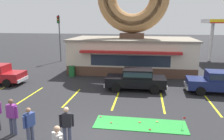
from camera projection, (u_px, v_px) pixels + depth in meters
The scene contains 22 objects.
ground_plane at pixel (90, 139), 9.56m from camera, with size 160.00×160.00×0.00m, color #232326.
donut_shop_building at pixel (132, 34), 22.06m from camera, with size 12.30×6.75×10.96m.
putting_mat at pixel (140, 124), 10.87m from camera, with size 4.56×1.47×0.03m, color green.
mini_donut_near_left at pixel (150, 129), 10.30m from camera, with size 0.13×0.13×0.04m, color brown.
mini_donut_near_right at pixel (101, 117), 11.68m from camera, with size 0.13×0.13×0.04m, color #D8667F.
mini_donut_mid_left at pixel (111, 123), 10.99m from camera, with size 0.13×0.13×0.04m, color #A5724C.
mini_donut_mid_centre at pixel (157, 122), 11.10m from camera, with size 0.13×0.13×0.04m, color #E5C666.
mini_donut_mid_right at pixel (140, 122), 11.03m from camera, with size 0.13×0.13×0.04m, color #D17F47.
golf_ball at pixel (118, 123), 10.96m from camera, with size 0.04×0.04×0.04m, color white.
putting_flag_pin at pixel (184, 120), 10.44m from camera, with size 0.13×0.01×0.55m.
car_navy at pixel (220, 81), 15.48m from camera, with size 4.62×2.11×1.60m.
car_black at pixel (136, 78), 16.27m from camera, with size 4.60×2.06×1.60m.
pedestrian_hooded_kid at pixel (29, 124), 9.06m from camera, with size 0.37×0.56×1.58m.
pedestrian_clipboard_woman at pixel (12, 115), 9.76m from camera, with size 0.59×0.26×1.69m.
pedestrian_beanie_man at pixel (67, 124), 8.94m from camera, with size 0.57×0.34×1.66m.
trash_bin at pixel (72, 71), 20.34m from camera, with size 0.57×0.57×0.97m.
traffic_light_pole at pixel (59, 32), 27.42m from camera, with size 0.28×0.47×5.80m.
parking_stripe_left at pixel (31, 95), 15.20m from camera, with size 0.12×3.60×0.01m, color yellow.
parking_stripe_mid_left at pixel (72, 97), 14.75m from camera, with size 0.12×3.60×0.01m, color yellow.
parking_stripe_centre at pixel (116, 100), 14.31m from camera, with size 0.12×3.60×0.01m, color yellow.
parking_stripe_mid_right at pixel (163, 102), 13.87m from camera, with size 0.12×3.60×0.01m, color yellow.
parking_stripe_right at pixel (212, 105), 13.42m from camera, with size 0.12×3.60×0.01m, color yellow.
Camera 1 is at (2.28, -8.42, 5.04)m, focal length 35.00 mm.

